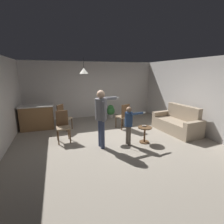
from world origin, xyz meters
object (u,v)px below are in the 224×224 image
Objects in this scene: dining_chair_by_counter at (63,116)px; couch_floral at (177,123)px; spare_remote_on_table at (144,126)px; kitchen_counter at (37,117)px; dining_chair_near_wall at (124,115)px; side_table_by_couch at (145,133)px; dining_chair_centre_back at (63,125)px; potted_plant_corner at (111,111)px; person_adult at (102,113)px; person_child at (129,122)px.

couch_floral is at bearing 106.21° from dining_chair_by_counter.
couch_floral is 14.39× the size of spare_remote_on_table.
dining_chair_near_wall reaches higher than kitchen_counter.
side_table_by_couch is at bearing -103.51° from dining_chair_near_wall.
dining_chair_centre_back is at bearing 174.61° from dining_chair_near_wall.
dining_chair_centre_back is (-4.10, 0.46, 0.21)m from couch_floral.
potted_plant_corner is (-0.08, 3.24, 0.02)m from side_table_by_couch.
dining_chair_by_counter is (-1.01, 1.97, -0.52)m from person_adult.
dining_chair_by_counter is 2.34m from dining_chair_near_wall.
potted_plant_corner is at bearing -139.59° from dining_chair_centre_back.
dining_chair_near_wall is 1.00× the size of dining_chair_centre_back.
side_table_by_couch is 0.69m from person_child.
person_child is 1.20× the size of dining_chair_near_wall.
dining_chair_by_counter reaches higher than spare_remote_on_table.
dining_chair_near_wall reaches higher than side_table_by_couch.
person_adult is (-1.38, 0.11, 0.74)m from side_table_by_couch.
couch_floral is 1.87× the size of dining_chair_centre_back.
spare_remote_on_table is at bearing -103.41° from dining_chair_near_wall.
kitchen_counter is at bearing -63.86° from dining_chair_centre_back.
spare_remote_on_table is at bearing 99.89° from couch_floral.
dining_chair_near_wall is 1.57× the size of potted_plant_corner.
kitchen_counter is 1.98× the size of potted_plant_corner.
couch_floral is at bearing 90.46° from person_adult.
person_child reaches higher than side_table_by_couch.
dining_chair_centre_back reaches higher than potted_plant_corner.
kitchen_counter reaches higher than potted_plant_corner.
kitchen_counter is 1.05× the size of person_child.
person_adult reaches higher than dining_chair_near_wall.
person_child is at bearing 178.03° from side_table_by_couch.
person_child is 1.54m from dining_chair_near_wall.
kitchen_counter is 4.18m from spare_remote_on_table.
side_table_by_couch is (3.36, -2.53, -0.15)m from kitchen_counter.
kitchen_counter is 1.26× the size of dining_chair_near_wall.
side_table_by_couch is at bearing -88.56° from potted_plant_corner.
dining_chair_by_counter is 2.60m from potted_plant_corner.
dining_chair_centre_back is 1.57× the size of potted_plant_corner.
person_child reaches higher than dining_chair_by_counter.
dining_chair_by_counter is at bearing -159.61° from person_adult.
side_table_by_couch is 1.57m from person_adult.
side_table_by_couch is at bearing -88.48° from spare_remote_on_table.
potted_plant_corner is at bearing 91.44° from side_table_by_couch.
person_adult is 1.72× the size of dining_chair_centre_back.
couch_floral is 3.25m from potted_plant_corner.
dining_chair_by_counter is 1.00× the size of dining_chair_centre_back.
dining_chair_by_counter is (0.97, -0.46, 0.07)m from kitchen_counter.
side_table_by_couch is 0.52× the size of dining_chair_by_counter.
person_adult reaches higher than side_table_by_couch.
potted_plant_corner is (0.47, 3.22, -0.39)m from person_child.
potted_plant_corner is at bearing 162.98° from person_child.
person_adult is at bearing 175.59° from side_table_by_couch.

